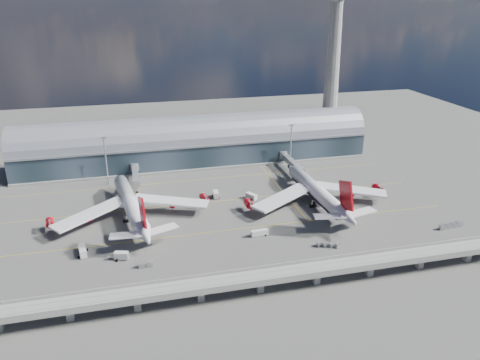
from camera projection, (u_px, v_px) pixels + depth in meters
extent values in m
plane|color=#474744|center=(225.00, 220.00, 205.30)|extent=(500.00, 500.00, 0.00)
cube|color=gold|center=(230.00, 230.00, 196.29)|extent=(200.00, 0.25, 0.01)
cube|color=gold|center=(216.00, 201.00, 223.33)|extent=(200.00, 0.25, 0.01)
cube|color=gold|center=(205.00, 179.00, 250.36)|extent=(200.00, 0.25, 0.01)
cube|color=gold|center=(140.00, 200.00, 224.43)|extent=(0.25, 80.00, 0.01)
cube|color=gold|center=(279.00, 187.00, 240.24)|extent=(0.25, 80.00, 0.01)
cube|color=#1E2B33|center=(196.00, 151.00, 273.00)|extent=(200.00, 28.00, 14.00)
cylinder|color=gray|center=(196.00, 139.00, 270.41)|extent=(200.00, 28.00, 28.00)
cube|color=gray|center=(200.00, 146.00, 257.80)|extent=(200.00, 1.00, 1.20)
cube|color=gray|center=(197.00, 161.00, 275.37)|extent=(200.00, 30.00, 1.20)
cube|color=gray|center=(327.00, 143.00, 297.82)|extent=(18.00, 18.00, 8.00)
cone|color=gray|center=(332.00, 78.00, 282.65)|extent=(10.00, 10.00, 90.00)
cube|color=gray|center=(260.00, 277.00, 153.70)|extent=(220.00, 8.50, 1.20)
cube|color=gray|center=(264.00, 281.00, 149.69)|extent=(220.00, 0.40, 1.20)
cube|color=gray|center=(257.00, 268.00, 156.90)|extent=(220.00, 0.40, 1.20)
cube|color=gray|center=(262.00, 278.00, 152.11)|extent=(220.00, 0.12, 0.12)
cube|color=gray|center=(259.00, 273.00, 154.82)|extent=(220.00, 0.12, 0.12)
cube|color=gray|center=(70.00, 313.00, 141.26)|extent=(2.20, 2.20, 5.00)
cube|color=gray|center=(137.00, 303.00, 145.78)|extent=(2.20, 2.20, 5.00)
cube|color=gray|center=(201.00, 294.00, 150.30)|extent=(2.20, 2.20, 5.00)
cube|color=gray|center=(260.00, 285.00, 154.81)|extent=(2.20, 2.20, 5.00)
cube|color=gray|center=(316.00, 277.00, 159.33)|extent=(2.20, 2.20, 5.00)
cube|color=gray|center=(370.00, 269.00, 163.85)|extent=(2.20, 2.20, 5.00)
cube|color=gray|center=(420.00, 262.00, 168.37)|extent=(2.20, 2.20, 5.00)
cube|color=gray|center=(468.00, 255.00, 172.88)|extent=(2.20, 2.20, 5.00)
cylinder|color=gray|center=(106.00, 162.00, 238.95)|extent=(0.70, 0.70, 25.00)
cube|color=gray|center=(103.00, 138.00, 234.25)|extent=(3.00, 0.40, 1.00)
cylinder|color=gray|center=(291.00, 147.00, 261.54)|extent=(0.70, 0.70, 25.00)
cube|color=gray|center=(292.00, 125.00, 256.84)|extent=(3.00, 0.40, 1.00)
cylinder|color=white|center=(131.00, 204.00, 205.32)|extent=(14.31, 55.75, 6.68)
cone|color=white|center=(120.00, 180.00, 231.85)|extent=(7.78, 9.20, 6.68)
cone|color=white|center=(146.00, 235.00, 176.68)|extent=(8.36, 13.33, 6.68)
cube|color=#AA0710|center=(142.00, 212.00, 176.32)|extent=(2.46, 12.46, 13.82)
cube|color=white|center=(90.00, 214.00, 197.73)|extent=(32.14, 26.53, 2.70)
cube|color=white|center=(171.00, 201.00, 209.92)|extent=(34.48, 19.37, 2.70)
cylinder|color=#AA0710|center=(89.00, 216.00, 200.00)|extent=(4.03, 5.63, 3.34)
cylinder|color=#AA0710|center=(50.00, 222.00, 194.58)|extent=(4.03, 5.63, 3.34)
cylinder|color=#AA0710|center=(171.00, 203.00, 212.64)|extent=(4.03, 5.63, 3.34)
cylinder|color=#AA0710|center=(204.00, 198.00, 218.06)|extent=(4.03, 5.63, 3.34)
cylinder|color=gray|center=(125.00, 197.00, 223.94)|extent=(0.52, 0.52, 3.13)
cylinder|color=gray|center=(126.00, 219.00, 202.37)|extent=(0.63, 0.63, 3.13)
cylinder|color=gray|center=(141.00, 216.00, 204.70)|extent=(0.63, 0.63, 3.13)
cylinder|color=black|center=(126.00, 221.00, 202.74)|extent=(2.49, 1.87, 1.57)
cylinder|color=black|center=(141.00, 218.00, 205.07)|extent=(2.49, 1.87, 1.57)
cylinder|color=white|center=(316.00, 190.00, 219.83)|extent=(7.86, 53.15, 6.36)
cone|color=white|center=(292.00, 169.00, 246.47)|extent=(6.60, 8.94, 6.36)
cone|color=white|center=(348.00, 217.00, 190.91)|extent=(6.73, 13.32, 6.36)
cube|color=#AA0710|center=(346.00, 196.00, 190.77)|extent=(1.14, 13.12, 14.51)
cube|color=white|center=(283.00, 197.00, 213.88)|extent=(33.07, 23.96, 2.71)
cube|color=white|center=(351.00, 190.00, 222.51)|extent=(33.51, 22.54, 2.71)
cylinder|color=black|center=(315.00, 193.00, 220.48)|extent=(6.75, 47.69, 5.40)
cylinder|color=#AA0710|center=(280.00, 200.00, 216.41)|extent=(3.66, 5.58, 3.51)
cylinder|color=#AA0710|center=(248.00, 203.00, 212.58)|extent=(3.66, 5.58, 3.51)
cylinder|color=#AA0710|center=(349.00, 192.00, 225.36)|extent=(3.66, 5.58, 3.51)
cylinder|color=#AA0710|center=(377.00, 188.00, 229.19)|extent=(3.66, 5.58, 3.51)
cylinder|color=gray|center=(300.00, 185.00, 238.32)|extent=(0.55, 0.55, 3.29)
cylinder|color=gray|center=(312.00, 204.00, 216.81)|extent=(0.66, 0.66, 3.29)
cylinder|color=gray|center=(326.00, 202.00, 218.57)|extent=(0.66, 0.66, 3.29)
cylinder|color=black|center=(312.00, 206.00, 217.20)|extent=(2.46, 1.71, 1.64)
cylinder|color=black|center=(326.00, 204.00, 218.96)|extent=(2.46, 1.71, 1.64)
cube|color=gray|center=(135.00, 175.00, 242.10)|extent=(3.00, 24.00, 3.00)
cube|color=gray|center=(136.00, 183.00, 231.29)|extent=(3.60, 3.60, 3.40)
cylinder|color=gray|center=(134.00, 167.00, 252.91)|extent=(4.40, 4.40, 4.00)
cylinder|color=gray|center=(137.00, 190.00, 232.58)|extent=(0.50, 0.50, 3.40)
cylinder|color=black|center=(137.00, 192.00, 233.08)|extent=(1.40, 0.80, 0.80)
cube|color=gray|center=(292.00, 162.00, 259.49)|extent=(3.00, 28.00, 3.00)
cube|color=gray|center=(301.00, 171.00, 246.87)|extent=(3.60, 3.60, 3.40)
cylinder|color=gray|center=(283.00, 155.00, 272.11)|extent=(4.40, 4.40, 4.00)
cylinder|color=gray|center=(300.00, 177.00, 248.17)|extent=(0.50, 0.50, 3.40)
cylinder|color=black|center=(300.00, 180.00, 248.67)|extent=(1.40, 0.80, 0.80)
cube|color=beige|center=(83.00, 251.00, 177.15)|extent=(3.68, 7.88, 2.81)
cylinder|color=black|center=(84.00, 250.00, 179.85)|extent=(2.83, 1.40, 0.97)
cylinder|color=black|center=(82.00, 257.00, 175.36)|extent=(2.83, 1.40, 0.97)
cube|color=beige|center=(121.00, 255.00, 174.06)|extent=(5.58, 3.69, 2.67)
cylinder|color=black|center=(126.00, 257.00, 175.27)|extent=(1.60, 2.72, 0.92)
cylinder|color=black|center=(117.00, 259.00, 173.74)|extent=(1.60, 2.72, 0.92)
cube|color=beige|center=(259.00, 233.00, 191.11)|extent=(7.22, 2.47, 2.31)
cylinder|color=black|center=(265.00, 234.00, 191.87)|extent=(0.93, 2.27, 0.80)
cylinder|color=black|center=(254.00, 235.00, 191.10)|extent=(0.93, 2.27, 0.80)
cube|color=beige|center=(318.00, 202.00, 219.17)|extent=(3.27, 5.91, 2.42)
cylinder|color=black|center=(316.00, 203.00, 221.05)|extent=(2.45, 1.31, 0.84)
cylinder|color=black|center=(320.00, 205.00, 218.07)|extent=(2.45, 1.31, 0.84)
cube|color=beige|center=(216.00, 194.00, 227.03)|extent=(3.07, 5.63, 2.80)
cylinder|color=black|center=(215.00, 195.00, 228.99)|extent=(2.78, 1.27, 0.97)
cylinder|color=black|center=(217.00, 198.00, 225.99)|extent=(2.78, 1.27, 0.97)
cube|color=beige|center=(251.00, 196.00, 225.30)|extent=(4.98, 6.25, 2.57)
cylinder|color=black|center=(252.00, 197.00, 227.41)|extent=(2.58, 2.03, 0.89)
cylinder|color=black|center=(250.00, 200.00, 224.04)|extent=(2.58, 2.03, 0.89)
cube|color=gray|center=(142.00, 267.00, 169.34)|extent=(2.60, 1.76, 0.32)
cube|color=#A6A6AA|center=(142.00, 265.00, 169.03)|extent=(2.17, 1.65, 1.61)
cube|color=gray|center=(150.00, 266.00, 170.02)|extent=(2.60, 1.76, 0.32)
cube|color=#A6A6AA|center=(150.00, 264.00, 169.70)|extent=(2.17, 1.65, 1.61)
cube|color=gray|center=(319.00, 246.00, 183.60)|extent=(2.65, 2.24, 0.28)
cube|color=#A6A6AA|center=(319.00, 244.00, 183.33)|extent=(2.27, 2.01, 1.41)
cube|color=gray|center=(325.00, 246.00, 183.28)|extent=(2.65, 2.24, 0.28)
cube|color=#A6A6AA|center=(325.00, 244.00, 183.01)|extent=(2.27, 2.01, 1.41)
cube|color=gray|center=(331.00, 247.00, 182.96)|extent=(2.65, 2.24, 0.28)
cube|color=#A6A6AA|center=(331.00, 245.00, 182.69)|extent=(2.27, 2.01, 1.41)
cube|color=gray|center=(338.00, 247.00, 182.64)|extent=(2.65, 2.24, 0.28)
cube|color=#A6A6AA|center=(338.00, 245.00, 182.36)|extent=(2.27, 2.01, 1.41)
cube|color=gray|center=(442.00, 229.00, 196.54)|extent=(2.92, 2.11, 0.34)
cube|color=#A6A6AA|center=(442.00, 227.00, 196.20)|extent=(2.46, 1.95, 1.72)
cube|color=gray|center=(448.00, 228.00, 197.49)|extent=(2.92, 2.11, 0.34)
cube|color=#A6A6AA|center=(448.00, 226.00, 197.15)|extent=(2.46, 1.95, 1.72)
cube|color=gray|center=(453.00, 227.00, 198.43)|extent=(2.92, 2.11, 0.34)
cube|color=#A6A6AA|center=(453.00, 225.00, 198.10)|extent=(2.46, 1.95, 1.72)
cube|color=gray|center=(459.00, 226.00, 199.38)|extent=(2.92, 2.11, 0.34)
cube|color=#A6A6AA|center=(459.00, 224.00, 199.04)|extent=(2.46, 1.95, 1.72)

